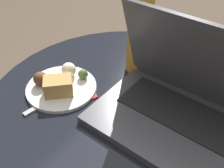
# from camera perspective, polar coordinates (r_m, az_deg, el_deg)

# --- Properties ---
(table) EXTENTS (0.72, 0.72, 0.55)m
(table) POSITION_cam_1_polar(r_m,az_deg,el_deg) (0.73, 3.94, -12.11)
(table) COLOR black
(table) RESTS_ON ground_plane
(napkin) EXTENTS (0.19, 0.17, 0.00)m
(napkin) POSITION_cam_1_polar(r_m,az_deg,el_deg) (0.69, -10.27, -0.45)
(napkin) COLOR #B7332D
(napkin) RESTS_ON table
(laptop) EXTENTS (0.35, 0.25, 0.24)m
(laptop) POSITION_cam_1_polar(r_m,az_deg,el_deg) (0.58, 14.66, -4.27)
(laptop) COLOR #47474C
(laptop) RESTS_ON table
(beer_glass) EXTENTS (0.06, 0.06, 0.24)m
(beer_glass) POSITION_cam_1_polar(r_m,az_deg,el_deg) (0.68, 6.04, 11.60)
(beer_glass) COLOR gold
(beer_glass) RESTS_ON table
(snack_plate) EXTENTS (0.18, 0.18, 0.05)m
(snack_plate) POSITION_cam_1_polar(r_m,az_deg,el_deg) (0.67, -11.16, -0.01)
(snack_plate) COLOR white
(snack_plate) RESTS_ON table
(fork) EXTENTS (0.05, 0.17, 0.00)m
(fork) POSITION_cam_1_polar(r_m,az_deg,el_deg) (0.66, -11.58, -2.37)
(fork) COLOR #B2B2B7
(fork) RESTS_ON table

